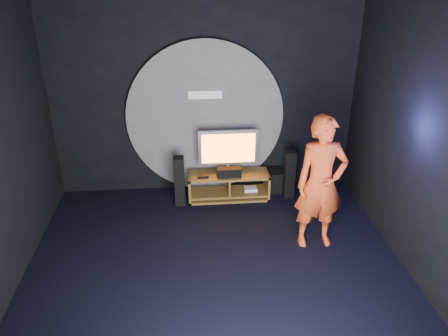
# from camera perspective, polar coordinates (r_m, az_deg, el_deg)

# --- Properties ---
(floor) EXTENTS (5.00, 5.00, 0.00)m
(floor) POSITION_cam_1_polar(r_m,az_deg,el_deg) (5.79, -0.91, -14.07)
(floor) COLOR black
(floor) RESTS_ON ground
(back_wall) EXTENTS (5.00, 0.04, 3.50)m
(back_wall) POSITION_cam_1_polar(r_m,az_deg,el_deg) (7.21, -2.53, 10.02)
(back_wall) COLOR black
(back_wall) RESTS_ON ground
(front_wall) EXTENTS (5.00, 0.04, 3.50)m
(front_wall) POSITION_cam_1_polar(r_m,az_deg,el_deg) (2.78, 2.96, -19.45)
(front_wall) COLOR black
(front_wall) RESTS_ON ground
(right_wall) EXTENTS (0.04, 5.00, 3.50)m
(right_wall) POSITION_cam_1_polar(r_m,az_deg,el_deg) (5.60, 25.40, 2.69)
(right_wall) COLOR black
(right_wall) RESTS_ON ground
(wall_disc_panel) EXTENTS (2.60, 0.11, 2.60)m
(wall_disc_panel) POSITION_cam_1_polar(r_m,az_deg,el_deg) (7.29, -2.44, 6.51)
(wall_disc_panel) COLOR #515156
(wall_disc_panel) RESTS_ON ground
(media_console) EXTENTS (1.36, 0.45, 0.45)m
(media_console) POSITION_cam_1_polar(r_m,az_deg,el_deg) (7.41, 0.64, -2.52)
(media_console) COLOR brown
(media_console) RESTS_ON ground
(tv) EXTENTS (0.98, 0.22, 0.75)m
(tv) POSITION_cam_1_polar(r_m,az_deg,el_deg) (7.17, 0.56, 2.40)
(tv) COLOR #AFAEB6
(tv) RESTS_ON media_console
(center_speaker) EXTENTS (0.40, 0.15, 0.15)m
(center_speaker) POSITION_cam_1_polar(r_m,az_deg,el_deg) (7.17, 0.67, -0.55)
(center_speaker) COLOR black
(center_speaker) RESTS_ON media_console
(remote) EXTENTS (0.18, 0.05, 0.02)m
(remote) POSITION_cam_1_polar(r_m,az_deg,el_deg) (7.15, -2.75, -1.26)
(remote) COLOR black
(remote) RESTS_ON media_console
(tower_speaker_left) EXTENTS (0.17, 0.19, 0.84)m
(tower_speaker_left) POSITION_cam_1_polar(r_m,az_deg,el_deg) (7.15, -5.83, -1.71)
(tower_speaker_left) COLOR black
(tower_speaker_left) RESTS_ON ground
(tower_speaker_right) EXTENTS (0.17, 0.19, 0.84)m
(tower_speaker_right) POSITION_cam_1_polar(r_m,az_deg,el_deg) (7.42, 8.54, -0.80)
(tower_speaker_right) COLOR black
(tower_speaker_right) RESTS_ON ground
(subwoofer) EXTENTS (0.33, 0.33, 0.37)m
(subwoofer) POSITION_cam_1_polar(r_m,az_deg,el_deg) (7.71, 6.74, -1.61)
(subwoofer) COLOR black
(subwoofer) RESTS_ON ground
(player) EXTENTS (0.72, 0.48, 1.92)m
(player) POSITION_cam_1_polar(r_m,az_deg,el_deg) (6.04, 12.53, -1.98)
(player) COLOR #DC481E
(player) RESTS_ON ground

